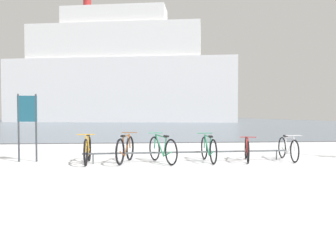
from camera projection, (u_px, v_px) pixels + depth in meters
The scene contains 10 objects.
ground at pixel (146, 123), 59.99m from camera, with size 80.00×132.00×0.08m.
bike_rack at pixel (189, 152), 9.72m from camera, with size 6.01×0.43×0.31m.
bicycle_0 at pixel (88, 150), 9.37m from camera, with size 0.46×1.68×0.85m.
bicycle_1 at pixel (125, 149), 9.52m from camera, with size 0.56×1.68×0.84m.
bicycle_2 at pixel (162, 149), 9.51m from camera, with size 0.74×1.68×0.84m.
bicycle_3 at pixel (208, 149), 9.72m from camera, with size 0.46×1.73×0.82m.
bicycle_4 at pixel (247, 150), 9.83m from camera, with size 0.56×1.59×0.75m.
bicycle_5 at pixel (288, 148), 10.06m from camera, with size 0.46×1.71×0.78m.
info_sign at pixel (27, 116), 9.69m from camera, with size 0.55×0.06×1.96m.
ferry_ship at pixel (119, 75), 63.33m from camera, with size 43.52×16.30×26.40m.
Camera 1 is at (-1.35, -6.19, 1.36)m, focal length 35.95 mm.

